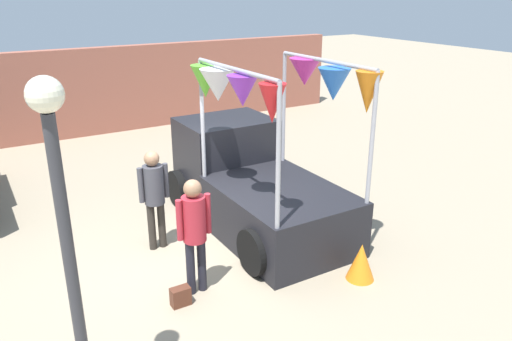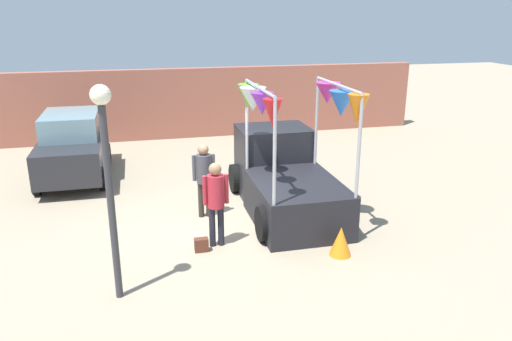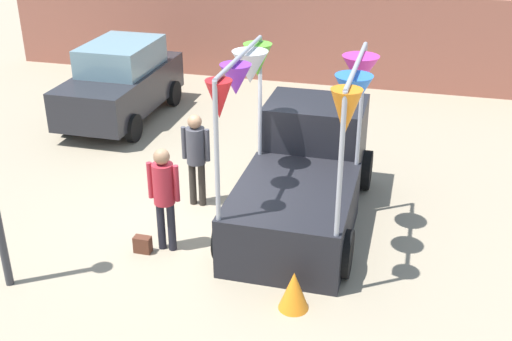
{
  "view_description": "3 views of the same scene",
  "coord_description": "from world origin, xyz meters",
  "px_view_note": "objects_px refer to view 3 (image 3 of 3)",
  "views": [
    {
      "loc": [
        -3.01,
        -6.88,
        4.3
      ],
      "look_at": [
        0.84,
        -0.49,
        1.53
      ],
      "focal_mm": 35.0,
      "sensor_mm": 36.0,
      "label": 1
    },
    {
      "loc": [
        -1.88,
        -10.27,
        4.69
      ],
      "look_at": [
        0.62,
        0.1,
        1.22
      ],
      "focal_mm": 35.0,
      "sensor_mm": 36.0,
      "label": 2
    },
    {
      "loc": [
        3.22,
        -9.25,
        5.74
      ],
      "look_at": [
        0.85,
        -0.23,
        1.25
      ],
      "focal_mm": 45.0,
      "sensor_mm": 36.0,
      "label": 3
    }
  ],
  "objects_px": {
    "person_vendor": "(196,151)",
    "folded_kite_bundle_tangerine": "(294,290)",
    "parked_car": "(121,82)",
    "person_customer": "(164,190)",
    "handbag": "(143,244)",
    "vendor_truck": "(305,168)"
  },
  "relations": [
    {
      "from": "person_vendor",
      "to": "folded_kite_bundle_tangerine",
      "type": "relative_size",
      "value": 2.95
    },
    {
      "from": "person_vendor",
      "to": "folded_kite_bundle_tangerine",
      "type": "height_order",
      "value": "person_vendor"
    },
    {
      "from": "person_vendor",
      "to": "folded_kite_bundle_tangerine",
      "type": "bearing_deg",
      "value": -47.72
    },
    {
      "from": "person_customer",
      "to": "parked_car",
      "type": "bearing_deg",
      "value": 121.61
    },
    {
      "from": "parked_car",
      "to": "handbag",
      "type": "distance_m",
      "value": 6.31
    },
    {
      "from": "folded_kite_bundle_tangerine",
      "to": "parked_car",
      "type": "bearing_deg",
      "value": 131.48
    },
    {
      "from": "person_vendor",
      "to": "handbag",
      "type": "distance_m",
      "value": 2.03
    },
    {
      "from": "vendor_truck",
      "to": "handbag",
      "type": "height_order",
      "value": "vendor_truck"
    },
    {
      "from": "vendor_truck",
      "to": "folded_kite_bundle_tangerine",
      "type": "xyz_separation_m",
      "value": [
        0.38,
        -2.7,
        -0.62
      ]
    },
    {
      "from": "parked_car",
      "to": "vendor_truck",
      "type": "bearing_deg",
      "value": -34.86
    },
    {
      "from": "vendor_truck",
      "to": "folded_kite_bundle_tangerine",
      "type": "distance_m",
      "value": 2.8
    },
    {
      "from": "parked_car",
      "to": "person_customer",
      "type": "relative_size",
      "value": 2.23
    },
    {
      "from": "vendor_truck",
      "to": "handbag",
      "type": "distance_m",
      "value": 3.07
    },
    {
      "from": "person_customer",
      "to": "handbag",
      "type": "xyz_separation_m",
      "value": [
        -0.35,
        -0.2,
        -0.95
      ]
    },
    {
      "from": "person_customer",
      "to": "handbag",
      "type": "bearing_deg",
      "value": -150.26
    },
    {
      "from": "parked_car",
      "to": "folded_kite_bundle_tangerine",
      "type": "height_order",
      "value": "parked_car"
    },
    {
      "from": "vendor_truck",
      "to": "parked_car",
      "type": "distance_m",
      "value": 6.36
    },
    {
      "from": "folded_kite_bundle_tangerine",
      "to": "handbag",
      "type": "bearing_deg",
      "value": 163.2
    },
    {
      "from": "vendor_truck",
      "to": "person_vendor",
      "type": "distance_m",
      "value": 1.97
    },
    {
      "from": "parked_car",
      "to": "person_customer",
      "type": "xyz_separation_m",
      "value": [
        3.28,
        -5.33,
        0.15
      ]
    },
    {
      "from": "vendor_truck",
      "to": "person_customer",
      "type": "bearing_deg",
      "value": -138.85
    },
    {
      "from": "person_customer",
      "to": "person_vendor",
      "type": "height_order",
      "value": "person_customer"
    }
  ]
}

